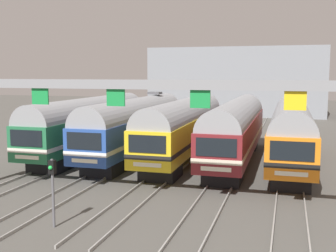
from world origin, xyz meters
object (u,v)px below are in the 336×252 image
object	(u,v)px
commuter_train_orange	(291,129)
catenary_gantry	(116,106)
commuter_train_maroon	(236,127)
commuter_train_green	(91,122)
commuter_train_yellow	(184,126)
commuter_train_blue	(136,124)
yard_signal_mast	(52,180)

from	to	relation	value
commuter_train_orange	catenary_gantry	bearing A→B (deg)	-120.78
commuter_train_maroon	catenary_gantry	size ratio (longest dim) A/B	0.85
commuter_train_green	commuter_train_yellow	size ratio (longest dim) A/B	1.00
commuter_train_green	commuter_train_yellow	distance (m)	8.04
commuter_train_blue	commuter_train_maroon	xyz separation A→B (m)	(8.04, -0.00, -0.00)
commuter_train_green	commuter_train_orange	size ratio (longest dim) A/B	1.00
commuter_train_yellow	yard_signal_mast	bearing A→B (deg)	-97.20
commuter_train_maroon	catenary_gantry	bearing A→B (deg)	-106.59
yard_signal_mast	commuter_train_orange	bearing A→B (deg)	57.74
commuter_train_orange	yard_signal_mast	world-z (taller)	commuter_train_orange
commuter_train_yellow	yard_signal_mast	world-z (taller)	commuter_train_yellow
catenary_gantry	yard_signal_mast	world-z (taller)	catenary_gantry
commuter_train_green	catenary_gantry	bearing A→B (deg)	-59.22
commuter_train_green	yard_signal_mast	xyz separation A→B (m)	(6.03, -15.92, -0.55)
commuter_train_orange	yard_signal_mast	distance (m)	18.83
yard_signal_mast	catenary_gantry	bearing A→B (deg)	50.28
commuter_train_maroon	commuter_train_orange	xyz separation A→B (m)	(4.02, 0.00, 0.00)
commuter_train_yellow	commuter_train_green	bearing A→B (deg)	179.97
commuter_train_orange	catenary_gantry	distance (m)	15.92
commuter_train_yellow	commuter_train_maroon	xyz separation A→B (m)	(4.02, 0.00, 0.00)
commuter_train_yellow	commuter_train_blue	bearing A→B (deg)	179.94
commuter_train_green	yard_signal_mast	bearing A→B (deg)	-69.25
commuter_train_yellow	catenary_gantry	xyz separation A→B (m)	(-0.00, -13.49, 2.55)
catenary_gantry	commuter_train_yellow	bearing A→B (deg)	90.00
commuter_train_blue	commuter_train_orange	world-z (taller)	same
catenary_gantry	yard_signal_mast	distance (m)	4.42
commuter_train_green	commuter_train_blue	bearing A→B (deg)	0.00
commuter_train_yellow	commuter_train_orange	xyz separation A→B (m)	(8.04, 0.00, 0.00)
commuter_train_orange	catenary_gantry	xyz separation A→B (m)	(-8.04, -13.50, 2.55)
commuter_train_blue	commuter_train_orange	size ratio (longest dim) A/B	1.00
commuter_train_blue	yard_signal_mast	xyz separation A→B (m)	(2.01, -15.92, -0.55)
commuter_train_green	catenary_gantry	size ratio (longest dim) A/B	0.85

